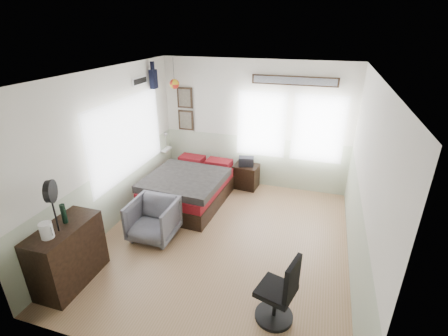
% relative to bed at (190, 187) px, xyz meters
% --- Properties ---
extents(ground_plane, '(4.00, 4.50, 0.01)m').
position_rel_bed_xyz_m(ground_plane, '(1.04, -1.11, -0.31)').
color(ground_plane, '#926D48').
extents(room_shell, '(4.02, 4.52, 2.71)m').
position_rel_bed_xyz_m(room_shell, '(0.96, -0.92, 1.31)').
color(room_shell, silver).
rests_on(room_shell, ground_plane).
extents(wall_decor, '(3.55, 1.32, 1.44)m').
position_rel_bed_xyz_m(wall_decor, '(-0.06, 0.85, 1.79)').
color(wall_decor, '#322113').
rests_on(wall_decor, room_shell).
extents(bed, '(1.51, 2.03, 0.62)m').
position_rel_bed_xyz_m(bed, '(0.00, 0.00, 0.00)').
color(bed, black).
rests_on(bed, ground_plane).
extents(dresser, '(0.48, 1.00, 0.90)m').
position_rel_bed_xyz_m(dresser, '(-0.70, -2.60, 0.15)').
color(dresser, black).
rests_on(dresser, ground_plane).
extents(armchair, '(0.73, 0.75, 0.68)m').
position_rel_bed_xyz_m(armchair, '(-0.10, -1.33, 0.04)').
color(armchair, slate).
rests_on(armchair, ground_plane).
extents(nightstand, '(0.56, 0.47, 0.52)m').
position_rel_bed_xyz_m(nightstand, '(0.94, 0.91, -0.05)').
color(nightstand, black).
rests_on(nightstand, ground_plane).
extents(task_chair, '(0.51, 0.51, 0.94)m').
position_rel_bed_xyz_m(task_chair, '(2.16, -2.41, 0.08)').
color(task_chair, black).
rests_on(task_chair, ground_plane).
extents(kettle, '(0.18, 0.15, 0.21)m').
position_rel_bed_xyz_m(kettle, '(-0.68, -2.83, 0.70)').
color(kettle, silver).
rests_on(kettle, dresser).
extents(bottle, '(0.07, 0.07, 0.27)m').
position_rel_bed_xyz_m(bottle, '(-0.72, -2.50, 0.73)').
color(bottle, black).
rests_on(bottle, dresser).
extents(stand_fan, '(0.19, 0.27, 0.71)m').
position_rel_bed_xyz_m(stand_fan, '(-0.65, -2.68, 1.15)').
color(stand_fan, black).
rests_on(stand_fan, dresser).
extents(black_bag, '(0.36, 0.27, 0.19)m').
position_rel_bed_xyz_m(black_bag, '(0.94, 0.91, 0.31)').
color(black_bag, black).
rests_on(black_bag, nightstand).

